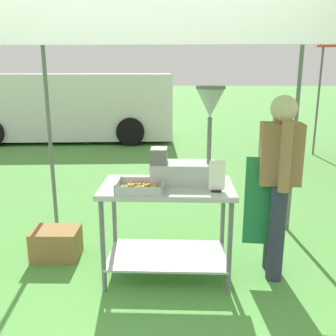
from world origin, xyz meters
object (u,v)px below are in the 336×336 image
Objects in this scene: stall_canopy at (168,27)px; donut_cart at (167,213)px; van_white at (67,106)px; menu_sign at (217,178)px; supply_crate at (56,243)px; donut_tray at (140,188)px; vendor at (278,178)px; donut_fryer at (189,150)px.

stall_canopy is 1.54m from donut_cart.
stall_canopy is 7.40m from van_white.
menu_sign is 1.78m from supply_crate.
stall_canopy is 1.31m from donut_tray.
vendor is (0.95, -0.03, -1.23)m from stall_canopy.
donut_fryer is 1.64m from supply_crate.
menu_sign is at bearing -16.78° from supply_crate.
menu_sign is 0.59m from vendor.
supply_crate is (-0.89, 0.44, -0.73)m from donut_tray.
donut_cart is 1.24m from supply_crate.
van_white is at bearing 114.53° from donut_fryer.
supply_crate is 0.08× the size of van_white.
stall_canopy is at bearing 147.86° from menu_sign.
donut_fryer is at bearing 178.51° from vendor.
donut_cart is at bearing -67.06° from van_white.
vendor is 0.29× the size of van_white.
menu_sign is at bearing -21.04° from donut_cart.
stall_canopy is at bearing 178.18° from vendor.
supply_crate is (-1.29, 0.21, -0.99)m from donut_fryer.
van_white is (-3.83, 6.73, -0.03)m from vendor.
vendor is at bearing -60.37° from van_white.
donut_fryer is 0.51× the size of vendor.
menu_sign is (0.22, -0.24, -0.18)m from donut_fryer.
vendor is (0.95, 0.07, 0.30)m from donut_cart.
donut_tray is at bearing -169.85° from vendor.
vendor is 7.74m from van_white.
donut_cart is 0.70× the size of vendor.
donut_tray is 1.23m from supply_crate.
donut_cart is 0.37m from donut_tray.
supply_crate is at bearing -74.78° from van_white.
van_white is at bearing 113.24° from stall_canopy.
donut_fryer is (0.40, 0.23, 0.27)m from donut_tray.
van_white is (-2.88, 6.70, -1.26)m from stall_canopy.
supply_crate is at bearing 170.70° from donut_fryer.
donut_tray is at bearing -26.37° from supply_crate.
stall_canopy is 11.32× the size of menu_sign.
menu_sign is at bearing -1.44° from donut_tray.
menu_sign is 7.69m from van_white.
vendor is at bearing -6.43° from supply_crate.
vendor reaches higher than donut_tray.
stall_canopy reaches higher than donut_fryer.
donut_tray is 0.24× the size of vendor.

